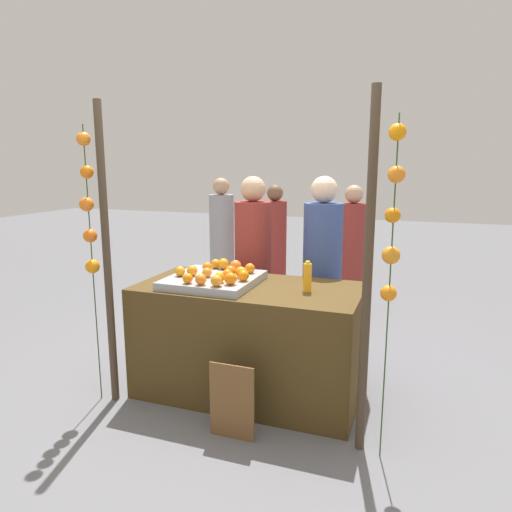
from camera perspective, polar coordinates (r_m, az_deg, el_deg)
name	(u,v)px	position (r m, az deg, el deg)	size (l,w,h in m)	color
ground_plane	(250,391)	(3.83, -0.79, -16.14)	(24.00, 24.00, 0.00)	slate
stall_counter	(249,339)	(3.65, -0.81, -10.16)	(1.67, 0.85, 0.86)	#4C3819
orange_tray	(213,280)	(3.58, -5.22, -2.95)	(0.65, 0.67, 0.06)	#9EA0A5
orange_0	(207,267)	(3.72, -5.97, -1.34)	(0.08, 0.08, 0.08)	orange
orange_1	(227,274)	(3.47, -3.51, -2.22)	(0.07, 0.07, 0.07)	orange
orange_2	(207,273)	(3.54, -6.01, -2.02)	(0.07, 0.07, 0.07)	orange
orange_3	(230,271)	(3.54, -3.14, -1.87)	(0.09, 0.09, 0.09)	orange
orange_4	(180,271)	(3.60, -9.26, -1.85)	(0.08, 0.08, 0.08)	orange
orange_5	(244,276)	(3.40, -1.53, -2.41)	(0.08, 0.08, 0.08)	orange
orange_6	(250,268)	(3.64, -0.75, -1.51)	(0.08, 0.08, 0.08)	orange
orange_7	(216,281)	(3.27, -4.85, -3.02)	(0.08, 0.08, 0.08)	orange
orange_8	(231,279)	(3.31, -3.11, -2.78)	(0.09, 0.09, 0.09)	orange
orange_9	(219,277)	(3.37, -4.50, -2.63)	(0.08, 0.08, 0.08)	orange
orange_10	(192,271)	(3.59, -7.80, -1.80)	(0.08, 0.08, 0.08)	orange
orange_11	(223,264)	(3.79, -3.99, -0.96)	(0.09, 0.09, 0.09)	orange
orange_12	(236,266)	(3.71, -2.50, -1.20)	(0.09, 0.09, 0.09)	orange
orange_13	(201,279)	(3.32, -6.76, -2.84)	(0.08, 0.08, 0.08)	orange
orange_14	(241,272)	(3.50, -1.81, -2.00)	(0.09, 0.09, 0.09)	orange
orange_15	(188,278)	(3.37, -8.34, -2.72)	(0.07, 0.07, 0.07)	orange
orange_16	(216,264)	(3.82, -4.95, -0.96)	(0.08, 0.08, 0.08)	orange
juice_bottle	(307,277)	(3.35, 6.29, -2.59)	(0.06, 0.06, 0.22)	#FBA41C
chalkboard_sign	(232,402)	(3.16, -2.91, -17.39)	(0.31, 0.03, 0.52)	brown
vendor_left	(253,274)	(4.24, -0.36, -2.27)	(0.33, 0.33, 1.65)	maroon
vendor_right	(322,280)	(4.09, 8.03, -2.88)	(0.33, 0.33, 1.66)	#384C8C
crowd_person_0	(222,243)	(6.10, -4.18, 1.54)	(0.32, 0.32, 1.58)	#99999E
crowd_person_1	(351,257)	(5.47, 11.57, -0.06)	(0.31, 0.31, 1.53)	maroon
crowd_person_2	(275,248)	(5.96, 2.28, 0.96)	(0.30, 0.30, 1.50)	maroon
canopy_post_left	(107,258)	(3.51, -17.74, -0.26)	(0.06, 0.06, 2.19)	#473828
canopy_post_right	(367,279)	(2.81, 13.44, -2.80)	(0.06, 0.06, 2.19)	#473828
garland_strand_left	(88,210)	(3.50, -19.79, 5.36)	(0.12, 0.11, 2.03)	#2D4C23
garland_strand_right	(393,220)	(2.69, 16.38, 4.27)	(0.10, 0.11, 2.03)	#2D4C23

